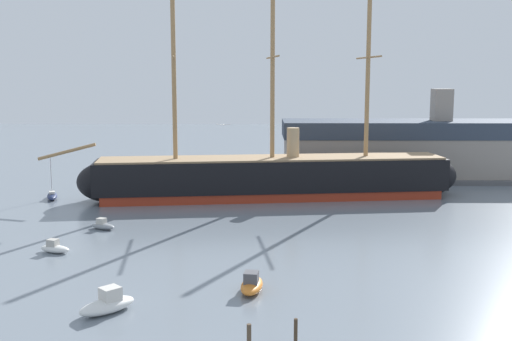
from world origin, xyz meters
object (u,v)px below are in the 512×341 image
object	(u,v)px
tall_ship	(272,177)
sailboat_far_left	(52,196)
motorboat_alongside_bow	(103,225)
motorboat_distant_centre	(262,184)
seagull_in_flight	(223,125)
mooring_piling_nearest	(249,339)
dockside_warehouse_right	(407,150)
motorboat_mid_left	(55,248)
mooring_piling_left_pair	(296,332)
motorboat_near_centre	(252,284)
motorboat_foreground_left	(108,304)

from	to	relation	value
tall_ship	sailboat_far_left	size ratio (longest dim) A/B	9.98
motorboat_alongside_bow	motorboat_distant_centre	distance (m)	34.56
seagull_in_flight	motorboat_alongside_bow	bearing A→B (deg)	128.65
mooring_piling_nearest	dockside_warehouse_right	distance (m)	74.92
motorboat_mid_left	motorboat_alongside_bow	distance (m)	10.23
motorboat_mid_left	dockside_warehouse_right	world-z (taller)	dockside_warehouse_right
sailboat_far_left	dockside_warehouse_right	bearing A→B (deg)	18.04
mooring_piling_nearest	seagull_in_flight	bearing A→B (deg)	100.18
motorboat_mid_left	seagull_in_flight	xyz separation A→B (m)	(18.30, -9.83, 13.64)
mooring_piling_left_pair	motorboat_alongside_bow	bearing A→B (deg)	123.57
motorboat_distant_centre	dockside_warehouse_right	bearing A→B (deg)	17.09
tall_ship	motorboat_alongside_bow	xyz separation A→B (m)	(-20.62, -19.20, -2.80)
mooring_piling_left_pair	motorboat_distant_centre	bearing A→B (deg)	92.11
motorboat_near_centre	sailboat_far_left	bearing A→B (deg)	127.54
motorboat_mid_left	mooring_piling_nearest	xyz separation A→B (m)	(20.72, -23.31, 0.50)
motorboat_foreground_left	motorboat_alongside_bow	size ratio (longest dim) A/B	1.37
tall_ship	seagull_in_flight	world-z (taller)	tall_ship
motorboat_near_centre	mooring_piling_left_pair	world-z (taller)	mooring_piling_left_pair
mooring_piling_nearest	dockside_warehouse_right	world-z (taller)	dockside_warehouse_right
mooring_piling_left_pair	dockside_warehouse_right	distance (m)	72.89
motorboat_alongside_bow	mooring_piling_nearest	world-z (taller)	mooring_piling_nearest
sailboat_far_left	dockside_warehouse_right	world-z (taller)	dockside_warehouse_right
dockside_warehouse_right	seagull_in_flight	bearing A→B (deg)	-117.20
mooring_piling_left_pair	dockside_warehouse_right	bearing A→B (deg)	71.21
sailboat_far_left	motorboat_distant_centre	xyz separation A→B (m)	(31.32, 10.67, -0.01)
motorboat_alongside_bow	motorboat_distant_centre	size ratio (longest dim) A/B	0.91
motorboat_mid_left	mooring_piling_nearest	distance (m)	31.19
motorboat_foreground_left	seagull_in_flight	bearing A→B (deg)	36.78
motorboat_foreground_left	seagull_in_flight	size ratio (longest dim) A/B	3.81
mooring_piling_nearest	mooring_piling_left_pair	world-z (taller)	mooring_piling_nearest
tall_ship	motorboat_distant_centre	xyz separation A→B (m)	(-1.50, 9.59, -2.76)
motorboat_distant_centre	seagull_in_flight	size ratio (longest dim) A/B	3.05
motorboat_near_centre	motorboat_distant_centre	world-z (taller)	motorboat_near_centre
mooring_piling_nearest	mooring_piling_left_pair	bearing A→B (deg)	18.09
mooring_piling_nearest	dockside_warehouse_right	bearing A→B (deg)	69.18
motorboat_near_centre	mooring_piling_left_pair	size ratio (longest dim) A/B	2.30
tall_ship	sailboat_far_left	distance (m)	32.95
motorboat_distant_centre	sailboat_far_left	bearing A→B (deg)	-161.19
sailboat_far_left	motorboat_mid_left	bearing A→B (deg)	-70.92
motorboat_mid_left	dockside_warehouse_right	bearing A→B (deg)	44.57
motorboat_near_centre	mooring_piling_nearest	xyz separation A→B (m)	(0.01, -11.78, 0.36)
motorboat_near_centre	motorboat_foreground_left	bearing A→B (deg)	-156.57
mooring_piling_left_pair	mooring_piling_nearest	bearing A→B (deg)	-161.91
mooring_piling_nearest	seagull_in_flight	distance (m)	18.98
motorboat_foreground_left	motorboat_distant_centre	xyz separation A→B (m)	(12.04, 55.06, -0.18)
mooring_piling_left_pair	dockside_warehouse_right	world-z (taller)	dockside_warehouse_right
motorboat_near_centre	motorboat_mid_left	bearing A→B (deg)	150.90
motorboat_near_centre	tall_ship	bearing A→B (deg)	86.60
tall_ship	motorboat_alongside_bow	bearing A→B (deg)	-137.04
sailboat_far_left	motorboat_alongside_bow	bearing A→B (deg)	-56.06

